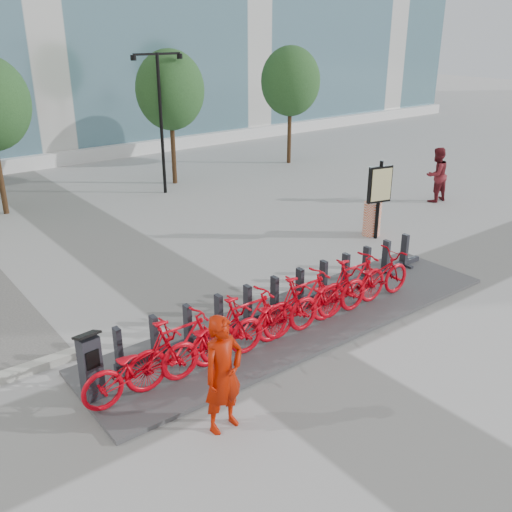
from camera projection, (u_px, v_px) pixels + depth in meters
ground at (262, 347)px, 11.19m from camera, size 120.00×120.00×0.00m
tree_2 at (170, 90)px, 21.48m from camera, size 2.60×2.60×5.10m
tree_3 at (290, 81)px, 24.88m from camera, size 2.60×2.60×5.10m
streetlamp at (160, 108)px, 20.35m from camera, size 2.00×0.20×5.00m
dock_pad at (302, 320)px, 12.13m from camera, size 9.60×2.40×0.08m
dock_rail_posts at (290, 292)px, 12.34m from camera, size 8.02×0.50×0.85m
bike_0 at (141, 365)px, 9.44m from camera, size 2.13×0.74×1.12m
bike_1 at (179, 348)px, 9.83m from camera, size 2.06×0.58×1.24m
bike_2 at (214, 338)px, 10.26m from camera, size 2.13×0.74×1.12m
bike_3 at (246, 323)px, 10.64m from camera, size 2.06×0.58×1.24m
bike_4 at (275, 315)px, 11.07m from camera, size 2.13×0.74×1.12m
bike_5 at (303, 302)px, 11.46m from camera, size 2.06×0.58×1.24m
bike_6 at (329, 295)px, 11.89m from camera, size 2.13×0.74×1.12m
bike_7 at (353, 284)px, 12.27m from camera, size 2.06×0.58×1.24m
bike_8 at (375, 278)px, 12.70m from camera, size 2.13×0.74×1.12m
kiosk at (91, 366)px, 9.33m from camera, size 0.41×0.36×1.26m
worker_red at (223, 374)px, 8.61m from camera, size 0.74×0.52×1.94m
pedestrian at (436, 175)px, 20.13m from camera, size 0.97×0.77×1.93m
construction_barrel at (372, 219)px, 17.01m from camera, size 0.69×0.69×1.01m
map_sign at (380, 188)px, 16.34m from camera, size 0.76×0.29×2.33m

